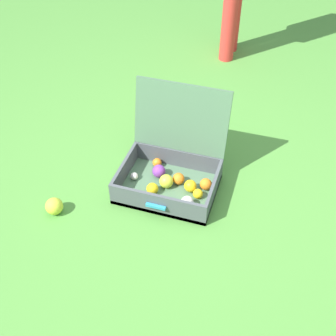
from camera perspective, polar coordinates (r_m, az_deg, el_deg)
ground_plane at (r=2.43m, az=1.94°, el=-4.06°), size 16.00×16.00×0.00m
open_suitcase at (r=2.44m, az=0.58°, el=-0.02°), size 0.54×0.52×0.54m
stray_ball_on_grass at (r=2.41m, az=-14.85°, el=-4.92°), size 0.10×0.10×0.10m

